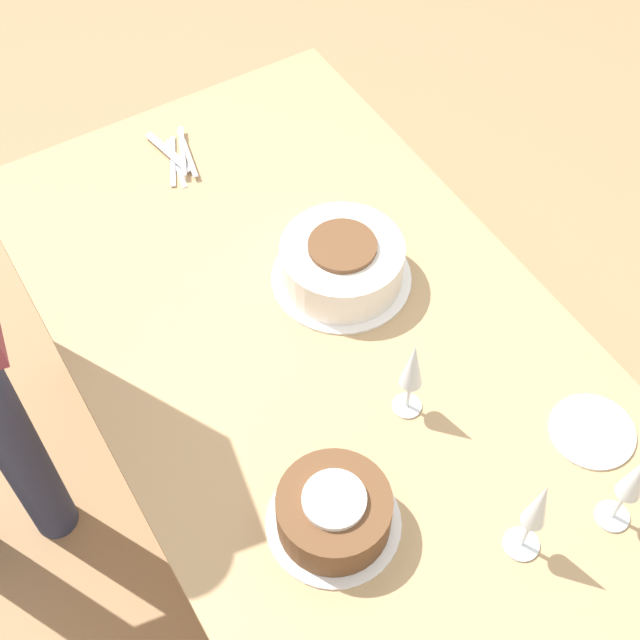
{
  "coord_description": "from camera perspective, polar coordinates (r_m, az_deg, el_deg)",
  "views": [
    {
      "loc": [
        0.9,
        -0.55,
        2.21
      ],
      "look_at": [
        0.0,
        0.0,
        0.78
      ],
      "focal_mm": 50.0,
      "sensor_mm": 36.0,
      "label": 1
    }
  ],
  "objects": [
    {
      "name": "ground_plane",
      "position": [
        2.45,
        0.0,
        -10.79
      ],
      "size": [
        12.0,
        12.0,
        0.0
      ],
      "primitive_type": "plane",
      "color": "#A87F56"
    },
    {
      "name": "dining_table",
      "position": [
        1.91,
        0.0,
        -2.62
      ],
      "size": [
        1.63,
        0.95,
        0.73
      ],
      "color": "tan",
      "rests_on": "ground_plane"
    },
    {
      "name": "cake_center_white",
      "position": [
        1.88,
        1.41,
        3.67
      ],
      "size": [
        0.3,
        0.3,
        0.11
      ],
      "color": "white",
      "rests_on": "dining_table"
    },
    {
      "name": "cake_front_chocolate",
      "position": [
        1.58,
        0.89,
        -12.21
      ],
      "size": [
        0.24,
        0.24,
        0.11
      ],
      "color": "white",
      "rests_on": "dining_table"
    },
    {
      "name": "wine_glass_near",
      "position": [
        1.51,
        13.76,
        -11.64
      ],
      "size": [
        0.06,
        0.06,
        0.23
      ],
      "color": "silver",
      "rests_on": "dining_table"
    },
    {
      "name": "wine_glass_far",
      "position": [
        1.63,
        5.94,
        -3.1
      ],
      "size": [
        0.06,
        0.06,
        0.21
      ],
      "color": "silver",
      "rests_on": "dining_table"
    },
    {
      "name": "wine_glass_extra",
      "position": [
        1.58,
        19.55,
        -9.57
      ],
      "size": [
        0.06,
        0.06,
        0.23
      ],
      "color": "silver",
      "rests_on": "dining_table"
    },
    {
      "name": "dessert_plate_right",
      "position": [
        1.78,
        17.02,
        -6.83
      ],
      "size": [
        0.16,
        0.16,
        0.01
      ],
      "color": "white",
      "rests_on": "dining_table"
    },
    {
      "name": "fork_pile",
      "position": [
        2.19,
        -9.19,
        10.37
      ],
      "size": [
        0.21,
        0.11,
        0.02
      ],
      "color": "silver",
      "rests_on": "dining_table"
    }
  ]
}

